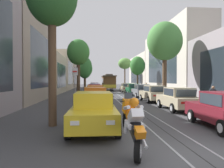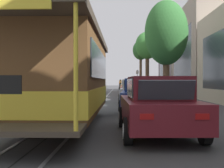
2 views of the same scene
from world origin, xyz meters
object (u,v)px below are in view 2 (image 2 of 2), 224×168
object	(u,v)px
parked_car_orange_mid_left	(129,87)
pedestrian_on_left_pavement	(9,89)
parked_car_orange_second_left	(128,86)
street_tree_kerb_right_second	(54,33)
street_tree_kerb_left_second	(147,47)
parked_car_silver_fifth_left	(134,91)
parked_car_beige_mid_right	(78,87)
street_tree_kerb_left_mid	(166,34)
parked_car_maroon_far_left	(157,105)
parked_car_blue_sixth_left	(141,95)
parked_car_yellow_near_left	(128,86)
parked_car_green_fifth_right	(57,90)
motorcycle_with_rider	(120,85)
parked_car_maroon_near_right	(89,86)
parked_car_grey_fourth_right	(70,88)
parked_car_maroon_fourth_left	(132,89)
street_tree_kerb_left_near	(141,51)
pedestrian_on_right_pavement	(65,85)
cable_car_trolley	(64,75)
street_tree_kerb_right_near	(73,65)
parked_car_beige_second_right	(84,86)
parked_car_beige_sixth_right	(39,93)
street_sign_post	(137,78)

from	to	relation	value
parked_car_orange_mid_left	pedestrian_on_left_pavement	distance (m)	14.75
parked_car_orange_second_left	street_tree_kerb_right_second	world-z (taller)	street_tree_kerb_right_second
street_tree_kerb_left_second	parked_car_silver_fifth_left	bearing A→B (deg)	80.12
parked_car_beige_mid_right	street_tree_kerb_left_mid	world-z (taller)	street_tree_kerb_left_mid
parked_car_maroon_far_left	parked_car_blue_sixth_left	bearing A→B (deg)	-89.73
parked_car_yellow_near_left	parked_car_green_fifth_right	bearing A→B (deg)	75.30
pedestrian_on_left_pavement	motorcycle_with_rider	bearing A→B (deg)	-104.84
parked_car_maroon_near_right	parked_car_grey_fourth_right	world-z (taller)	same
parked_car_maroon_fourth_left	parked_car_beige_mid_right	size ratio (longest dim) A/B	1.00
street_tree_kerb_left_near	pedestrian_on_right_pavement	bearing A→B (deg)	22.31
street_tree_kerb_left_mid	cable_car_trolley	distance (m)	8.96
parked_car_orange_second_left	parked_car_blue_sixth_left	world-z (taller)	same
parked_car_orange_second_left	parked_car_silver_fifth_left	world-z (taller)	same
parked_car_maroon_fourth_left	street_tree_kerb_right_near	bearing A→B (deg)	-65.30
street_tree_kerb_right_near	street_tree_kerb_left_second	bearing A→B (deg)	126.71
parked_car_yellow_near_left	parked_car_orange_second_left	distance (m)	6.25
parked_car_beige_mid_right	parked_car_yellow_near_left	bearing A→B (deg)	-117.49
parked_car_beige_second_right	pedestrian_on_left_pavement	distance (m)	19.37
parked_car_blue_sixth_left	parked_car_beige_second_right	world-z (taller)	same
parked_car_yellow_near_left	parked_car_beige_sixth_right	bearing A→B (deg)	78.53
parked_car_orange_mid_left	parked_car_beige_sixth_right	world-z (taller)	same
parked_car_beige_sixth_right	street_tree_kerb_left_second	world-z (taller)	street_tree_kerb_left_second
parked_car_beige_sixth_right	motorcycle_with_rider	xyz separation A→B (m)	(-4.48, -30.57, 0.10)
parked_car_blue_sixth_left	parked_car_maroon_near_right	xyz separation A→B (m)	(5.61, -30.29, 0.00)
parked_car_silver_fifth_left	street_tree_kerb_right_second	bearing A→B (deg)	-53.14
parked_car_maroon_near_right	pedestrian_on_right_pavement	size ratio (longest dim) A/B	2.62
street_tree_kerb_right_second	pedestrian_on_left_pavement	xyz separation A→B (m)	(0.61, 10.60, -5.38)
parked_car_beige_second_right	pedestrian_on_left_pavement	xyz separation A→B (m)	(2.57, 19.20, 0.15)
parked_car_beige_mid_right	street_tree_kerb_right_second	xyz separation A→B (m)	(2.05, 2.86, 5.53)
parked_car_maroon_fourth_left	pedestrian_on_right_pavement	world-z (taller)	pedestrian_on_right_pavement
parked_car_grey_fourth_right	pedestrian_on_left_pavement	distance (m)	8.59
parked_car_yellow_near_left	street_tree_kerb_left_second	world-z (taller)	street_tree_kerb_left_second
parked_car_maroon_near_right	pedestrian_on_left_pavement	size ratio (longest dim) A/B	2.62
street_sign_post	parked_car_orange_second_left	bearing A→B (deg)	51.83
parked_car_silver_fifth_left	street_tree_kerb_left_second	distance (m)	11.25
parked_car_beige_mid_right	pedestrian_on_left_pavement	distance (m)	13.72
parked_car_beige_mid_right	street_tree_kerb_left_near	distance (m)	13.57
parked_car_orange_second_left	parked_car_beige_sixth_right	size ratio (longest dim) A/B	1.01
parked_car_yellow_near_left	parked_car_orange_second_left	bearing A→B (deg)	89.46
street_tree_kerb_right_near	cable_car_trolley	distance (m)	33.71
street_tree_kerb_right_second	cable_car_trolley	bearing A→B (deg)	103.51
parked_car_orange_mid_left	parked_car_maroon_fourth_left	bearing A→B (deg)	90.34
street_tree_kerb_left_near	pedestrian_on_right_pavement	distance (m)	11.95
parked_car_maroon_near_right	street_tree_kerb_right_second	world-z (taller)	street_tree_kerb_right_second
street_tree_kerb_right_second	parked_car_beige_second_right	bearing A→B (deg)	-102.86
parked_car_silver_fifth_left	parked_car_maroon_far_left	distance (m)	11.78
parked_car_maroon_near_right	street_tree_kerb_right_near	bearing A→B (deg)	26.60
street_tree_kerb_left_mid	pedestrian_on_right_pavement	distance (m)	24.09
parked_car_beige_mid_right	street_tree_kerb_left_second	size ratio (longest dim) A/B	0.68
parked_car_green_fifth_right	street_tree_kerb_right_near	distance (m)	21.33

